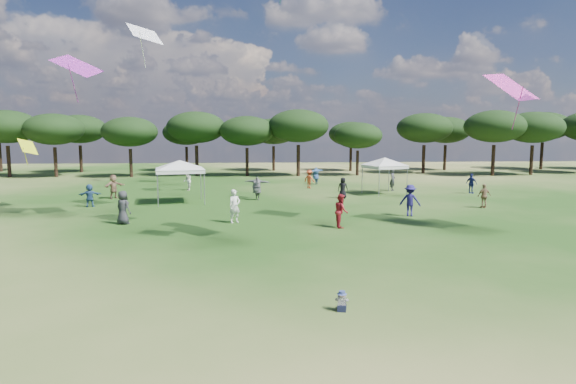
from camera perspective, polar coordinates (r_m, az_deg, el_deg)
name	(u,v)px	position (r m, az deg, el deg)	size (l,w,h in m)	color
ground	(345,343)	(11.74, 6.79, -17.37)	(140.00, 140.00, 0.00)	#234715
tree_line	(289,129)	(58.08, 0.06, 7.52)	(108.78, 17.63, 7.77)	black
tent_left	(180,162)	(34.37, -12.71, 3.49)	(6.46, 6.46, 3.29)	gray
tent_right	(385,159)	(39.17, 11.39, 3.83)	(5.29, 5.29, 3.23)	gray
toddler	(342,302)	(13.57, 6.40, -12.80)	(0.41, 0.44, 0.57)	#161931
festival_crowd	(278,188)	(35.21, -1.23, 0.46)	(29.65, 22.58, 1.88)	#282A2D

